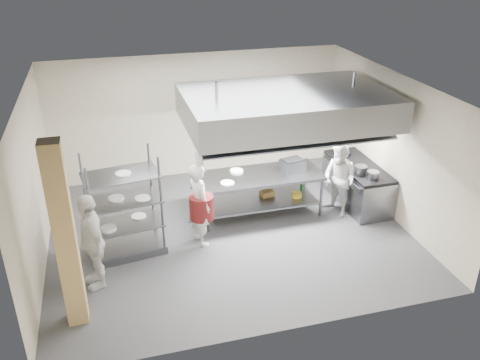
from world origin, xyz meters
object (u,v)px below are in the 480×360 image
object	(u,v)px
chef_plating	(92,241)
island	(259,194)
chef_line	(339,180)
stockpot	(361,170)
cooking_range	(357,184)
chef_head	(199,204)
pass_rack	(124,205)
griddle	(292,165)

from	to	relation	value
chef_plating	island	bearing A→B (deg)	99.74
chef_line	chef_plating	size ratio (longest dim) A/B	0.93
chef_plating	stockpot	world-z (taller)	chef_plating
cooking_range	stockpot	world-z (taller)	stockpot
cooking_range	chef_head	world-z (taller)	chef_head
cooking_range	chef_line	size ratio (longest dim) A/B	1.25
chef_plating	stockpot	bearing A→B (deg)	85.91
chef_line	chef_plating	bearing A→B (deg)	-97.43
chef_line	cooking_range	bearing A→B (deg)	99.89
chef_plating	chef_head	bearing A→B (deg)	96.69
pass_rack	island	bearing A→B (deg)	6.66
chef_head	griddle	xyz separation A→B (m)	(2.19, 0.85, 0.19)
chef_head	griddle	bearing A→B (deg)	-85.84
island	cooking_range	xyz separation A→B (m)	(2.25, -0.08, -0.04)
stockpot	chef_plating	bearing A→B (deg)	-168.56
island	chef_head	size ratio (longest dim) A/B	1.55
chef_plating	griddle	distance (m)	4.49
island	stockpot	world-z (taller)	stockpot
cooking_range	griddle	xyz separation A→B (m)	(-1.51, 0.11, 0.60)
cooking_range	chef_plating	size ratio (longest dim) A/B	1.16
chef_line	griddle	bearing A→B (deg)	-140.00
pass_rack	chef_plating	world-z (taller)	pass_rack
cooking_range	griddle	size ratio (longest dim) A/B	4.27
island	chef_line	distance (m)	1.70
island	chef_head	bearing A→B (deg)	-151.05
island	chef_head	xyz separation A→B (m)	(-1.45, -0.81, 0.38)
griddle	stockpot	world-z (taller)	griddle
pass_rack	chef_plating	xyz separation A→B (m)	(-0.59, -0.85, -0.13)
pass_rack	chef_line	xyz separation A→B (m)	(4.44, 0.31, -0.20)
chef_head	island	bearing A→B (deg)	-77.79
cooking_range	chef_head	distance (m)	3.80
pass_rack	griddle	distance (m)	3.66
island	griddle	distance (m)	0.93
chef_head	stockpot	distance (m)	3.52
pass_rack	chef_head	world-z (taller)	pass_rack
chef_head	griddle	distance (m)	2.35
island	griddle	xyz separation A→B (m)	(0.73, 0.03, 0.57)
stockpot	chef_line	bearing A→B (deg)	173.33
griddle	chef_line	bearing A→B (deg)	-42.06
pass_rack	chef_head	distance (m)	1.40
island	stockpot	xyz separation A→B (m)	(2.05, -0.51, 0.54)
island	chef_plating	xyz separation A→B (m)	(-3.43, -1.62, 0.41)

